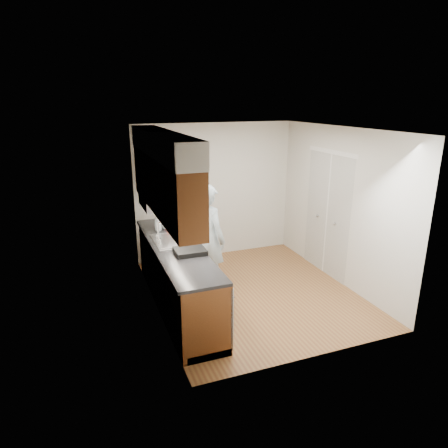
# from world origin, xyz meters

# --- Properties ---
(floor) EXTENTS (3.50, 3.50, 0.00)m
(floor) POSITION_xyz_m (0.00, 0.00, 0.00)
(floor) COLOR olive
(floor) RESTS_ON ground
(ceiling) EXTENTS (3.50, 3.50, 0.00)m
(ceiling) POSITION_xyz_m (0.00, 0.00, 2.50)
(ceiling) COLOR white
(ceiling) RESTS_ON wall_left
(wall_left) EXTENTS (0.02, 3.50, 2.50)m
(wall_left) POSITION_xyz_m (-1.50, 0.00, 1.25)
(wall_left) COLOR beige
(wall_left) RESTS_ON floor
(wall_right) EXTENTS (0.02, 3.50, 2.50)m
(wall_right) POSITION_xyz_m (1.50, 0.00, 1.25)
(wall_right) COLOR beige
(wall_right) RESTS_ON floor
(wall_back) EXTENTS (3.00, 0.02, 2.50)m
(wall_back) POSITION_xyz_m (0.00, 1.75, 1.25)
(wall_back) COLOR beige
(wall_back) RESTS_ON floor
(counter) EXTENTS (0.64, 2.80, 1.30)m
(counter) POSITION_xyz_m (-1.20, -0.00, 0.49)
(counter) COLOR brown
(counter) RESTS_ON floor
(upper_cabinets) EXTENTS (0.47, 2.80, 1.21)m
(upper_cabinets) POSITION_xyz_m (-1.33, 0.05, 1.95)
(upper_cabinets) COLOR brown
(upper_cabinets) RESTS_ON wall_left
(closet_door) EXTENTS (0.02, 1.22, 2.05)m
(closet_door) POSITION_xyz_m (1.49, 0.30, 1.02)
(closet_door) COLOR silver
(closet_door) RESTS_ON wall_right
(floor_mat) EXTENTS (0.57, 0.88, 0.02)m
(floor_mat) POSITION_xyz_m (-0.62, 0.31, 0.01)
(floor_mat) COLOR #5A5A5C
(floor_mat) RESTS_ON floor
(person) EXTENTS (0.72, 0.81, 1.92)m
(person) POSITION_xyz_m (-0.62, 0.31, 0.97)
(person) COLOR #9CB2BE
(person) RESTS_ON floor_mat
(soap_bottle_a) EXTENTS (0.13, 0.13, 0.28)m
(soap_bottle_a) POSITION_xyz_m (-1.30, 0.73, 1.08)
(soap_bottle_a) COLOR silver
(soap_bottle_a) RESTS_ON counter
(soap_bottle_b) EXTENTS (0.09, 0.09, 0.17)m
(soap_bottle_b) POSITION_xyz_m (-1.21, 0.91, 1.03)
(soap_bottle_b) COLOR silver
(soap_bottle_b) RESTS_ON counter
(soap_bottle_c) EXTENTS (0.15, 0.15, 0.16)m
(soap_bottle_c) POSITION_xyz_m (-1.18, 0.77, 1.02)
(soap_bottle_c) COLOR silver
(soap_bottle_c) RESTS_ON counter
(soda_can) EXTENTS (0.07, 0.07, 0.12)m
(soda_can) POSITION_xyz_m (-1.16, 0.75, 1.00)
(soda_can) COLOR red
(soda_can) RESTS_ON counter
(dish_rack) EXTENTS (0.40, 0.34, 0.06)m
(dish_rack) POSITION_xyz_m (-1.10, -0.36, 0.97)
(dish_rack) COLOR black
(dish_rack) RESTS_ON counter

